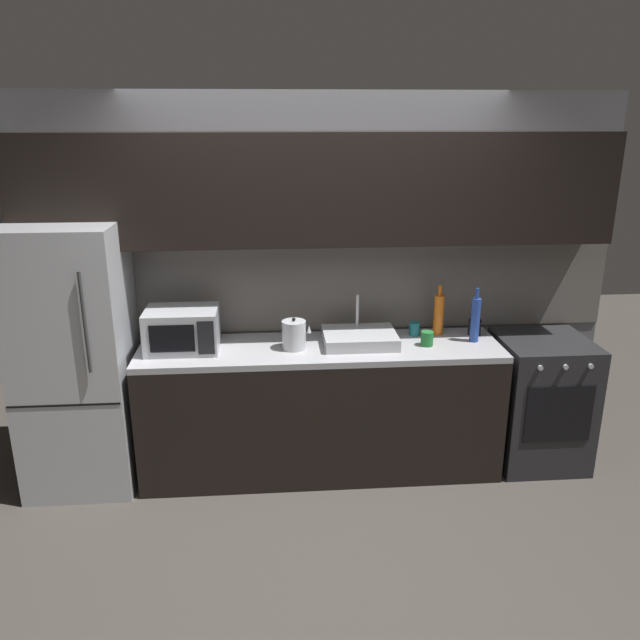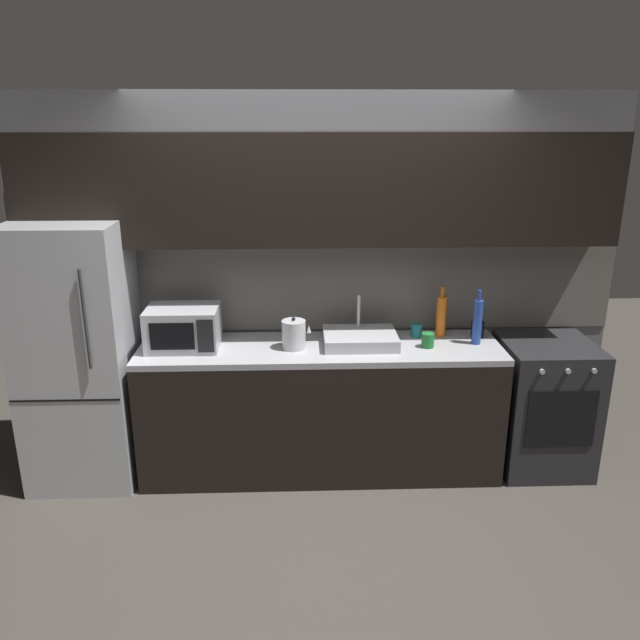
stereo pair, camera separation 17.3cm
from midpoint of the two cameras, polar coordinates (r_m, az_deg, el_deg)
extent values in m
plane|color=#3D3833|center=(3.80, 1.98, -20.13)|extent=(10.00, 10.00, 0.00)
cube|color=slate|center=(4.42, 0.98, 3.67)|extent=(4.12, 0.10, 2.50)
cube|color=slate|center=(4.38, 1.02, 2.86)|extent=(4.12, 0.01, 0.60)
cube|color=black|center=(4.09, 1.20, 11.75)|extent=(3.79, 0.34, 0.70)
cube|color=black|center=(4.33, 1.21, -8.23)|extent=(2.38, 0.60, 0.86)
cube|color=#9E9EA3|center=(4.15, 1.25, -2.66)|extent=(2.38, 0.60, 0.04)
cube|color=#ADAFB5|center=(4.36, -19.85, -2.93)|extent=(0.68, 0.66, 1.73)
cube|color=black|center=(4.14, -20.93, -6.81)|extent=(0.67, 0.00, 0.01)
cylinder|color=#333333|center=(3.88, -19.25, 0.00)|extent=(0.02, 0.02, 0.61)
cube|color=#232326|center=(4.66, 20.49, -7.19)|extent=(0.60, 0.60, 0.90)
cube|color=black|center=(4.40, 22.02, -8.31)|extent=(0.45, 0.01, 0.40)
cylinder|color=#B2B2B7|center=(4.19, 20.53, -4.40)|extent=(0.03, 0.02, 0.03)
cylinder|color=#B2B2B7|center=(4.26, 22.59, -4.30)|extent=(0.03, 0.02, 0.03)
cylinder|color=#B2B2B7|center=(4.33, 24.58, -4.21)|extent=(0.03, 0.02, 0.03)
cube|color=#A8AAAF|center=(4.17, -11.08, -0.68)|extent=(0.46, 0.34, 0.27)
cube|color=black|center=(4.01, -12.02, -1.47)|extent=(0.28, 0.01, 0.18)
cube|color=black|center=(3.98, -9.09, -1.45)|extent=(0.10, 0.01, 0.22)
cube|color=#ADAFB5|center=(4.18, 4.82, -1.69)|extent=(0.48, 0.38, 0.08)
cylinder|color=silver|center=(4.26, 4.66, 0.81)|extent=(0.02, 0.02, 0.22)
cylinder|color=#B7BABF|center=(4.08, -1.18, -1.33)|extent=(0.16, 0.16, 0.19)
sphere|color=black|center=(4.05, -1.19, 0.09)|extent=(0.02, 0.02, 0.02)
cone|color=#B7BABF|center=(4.07, 0.20, -0.81)|extent=(0.03, 0.03, 0.05)
cylinder|color=orange|center=(4.40, 11.98, 0.31)|extent=(0.07, 0.07, 0.28)
cylinder|color=orange|center=(4.35, 12.13, 2.50)|extent=(0.03, 0.03, 0.07)
cylinder|color=#234299|center=(4.30, 15.14, -0.20)|extent=(0.06, 0.06, 0.30)
cylinder|color=#234299|center=(4.24, 15.34, 2.16)|extent=(0.02, 0.02, 0.07)
cylinder|color=#1E6B2D|center=(4.19, 10.87, -1.81)|extent=(0.08, 0.08, 0.10)
cylinder|color=#19666B|center=(4.37, 9.81, -0.92)|extent=(0.07, 0.07, 0.09)
cylinder|color=black|center=(4.46, 15.11, -0.84)|extent=(0.09, 0.09, 0.11)
camera|label=1|loc=(0.09, -88.79, 0.40)|focal=35.46mm
camera|label=2|loc=(0.09, 91.21, -0.40)|focal=35.46mm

